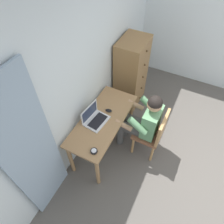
# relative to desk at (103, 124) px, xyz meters

# --- Properties ---
(ground_plane) EXTENTS (5.72, 5.72, 0.00)m
(ground_plane) POSITION_rel_desk_xyz_m (0.23, -1.85, -0.62)
(ground_plane) COLOR #56514C
(wall_back) EXTENTS (4.80, 0.05, 2.50)m
(wall_back) POSITION_rel_desk_xyz_m (0.23, 0.35, 0.63)
(wall_back) COLOR silver
(wall_back) RESTS_ON ground_plane
(curtain_panel) EXTENTS (0.60, 0.03, 2.13)m
(curtain_panel) POSITION_rel_desk_xyz_m (-0.99, 0.28, 0.45)
(curtain_panel) COLOR #8EA3B7
(curtain_panel) RESTS_ON ground_plane
(desk) EXTENTS (1.28, 0.55, 0.73)m
(desk) POSITION_rel_desk_xyz_m (0.00, 0.00, 0.00)
(desk) COLOR #9E754C
(desk) RESTS_ON ground_plane
(dresser) EXTENTS (0.61, 0.47, 1.31)m
(dresser) POSITION_rel_desk_xyz_m (1.21, 0.07, 0.04)
(dresser) COLOR olive
(dresser) RESTS_ON ground_plane
(chair) EXTENTS (0.43, 0.41, 0.88)m
(chair) POSITION_rel_desk_xyz_m (0.28, -0.70, -0.13)
(chair) COLOR brown
(chair) RESTS_ON ground_plane
(person_seated) EXTENTS (0.53, 0.59, 1.20)m
(person_seated) POSITION_rel_desk_xyz_m (0.28, -0.51, 0.06)
(person_seated) COLOR #4C4C4C
(person_seated) RESTS_ON ground_plane
(laptop) EXTENTS (0.37, 0.29, 0.24)m
(laptop) POSITION_rel_desk_xyz_m (-0.07, 0.09, 0.16)
(laptop) COLOR silver
(laptop) RESTS_ON desk
(computer_mouse) EXTENTS (0.08, 0.11, 0.03)m
(computer_mouse) POSITION_rel_desk_xyz_m (0.17, -0.01, 0.13)
(computer_mouse) COLOR black
(computer_mouse) RESTS_ON desk
(desk_clock) EXTENTS (0.09, 0.09, 0.03)m
(desk_clock) POSITION_rel_desk_xyz_m (-0.51, -0.15, 0.13)
(desk_clock) COLOR black
(desk_clock) RESTS_ON desk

